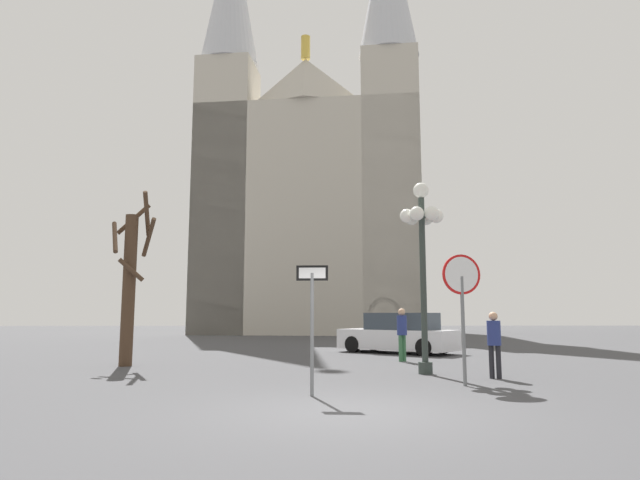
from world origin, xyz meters
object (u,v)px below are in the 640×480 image
pedestrian_walking (494,338)px  pedestrian_standing (402,329)px  cathedral (313,198)px  stop_sign (462,291)px  street_lamp (422,237)px  one_way_arrow_sign (312,312)px  bare_tree (130,281)px  parked_car_near_white (398,334)px

pedestrian_walking → pedestrian_standing: size_ratio=0.93×
cathedral → pedestrian_standing: cathedral is taller
stop_sign → street_lamp: (-0.35, 2.30, 1.52)m
cathedral → one_way_arrow_sign: (-0.40, -33.13, -9.37)m
one_way_arrow_sign → pedestrian_standing: one_way_arrow_sign is taller
one_way_arrow_sign → bare_tree: 8.12m
stop_sign → parked_car_near_white: size_ratio=0.61×
parked_car_near_white → pedestrian_walking: bearing=-83.9°
cathedral → pedestrian_walking: cathedral is taller
cathedral → pedestrian_walking: 32.35m
cathedral → stop_sign: 33.13m
bare_tree → pedestrian_walking: 10.48m
one_way_arrow_sign → stop_sign: bearing=22.5°
cathedral → street_lamp: cathedral is taller
bare_tree → parked_car_near_white: 10.36m
one_way_arrow_sign → pedestrian_walking: size_ratio=1.56×
stop_sign → street_lamp: size_ratio=0.56×
stop_sign → one_way_arrow_sign: bearing=-157.5°
street_lamp → parked_car_near_white: bearing=85.7°
one_way_arrow_sign → pedestrian_standing: (2.98, 7.25, -0.54)m
cathedral → stop_sign: cathedral is taller
cathedral → pedestrian_walking: (3.99, -30.50, -9.99)m
one_way_arrow_sign → street_lamp: street_lamp is taller
bare_tree → parked_car_near_white: bearing=29.2°
bare_tree → pedestrian_walking: bare_tree is taller
one_way_arrow_sign → street_lamp: size_ratio=0.49×
cathedral → one_way_arrow_sign: bearing=-90.7°
parked_car_near_white → pedestrian_standing: pedestrian_standing is taller
stop_sign → street_lamp: street_lamp is taller
street_lamp → bare_tree: 8.73m
cathedral → pedestrian_standing: size_ratio=20.47×
bare_tree → pedestrian_standing: 8.63m
parked_car_near_white → street_lamp: bearing=-94.3°
bare_tree → pedestrian_standing: size_ratio=3.06×
street_lamp → one_way_arrow_sign: bearing=-128.8°
stop_sign → bare_tree: bearing=152.0°
one_way_arrow_sign → street_lamp: (2.94, 3.66, 1.97)m
parked_car_near_white → pedestrian_standing: size_ratio=2.74×
street_lamp → parked_car_near_white: (0.55, 7.31, -2.80)m
bare_tree → pedestrian_standing: bare_tree is taller
stop_sign → pedestrian_standing: bearing=92.9°
one_way_arrow_sign → pedestrian_standing: size_ratio=1.45×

